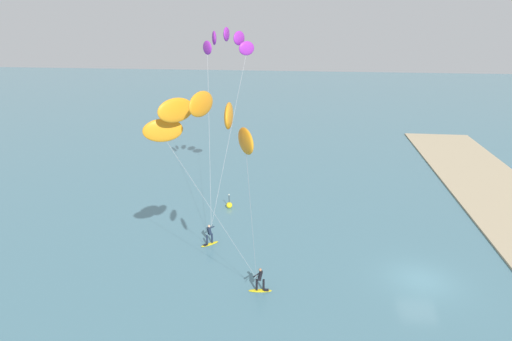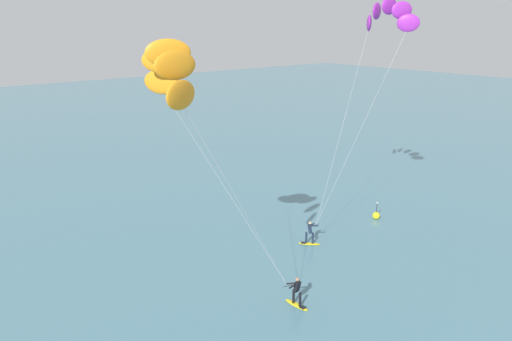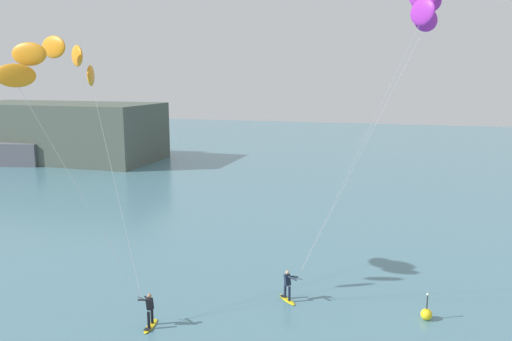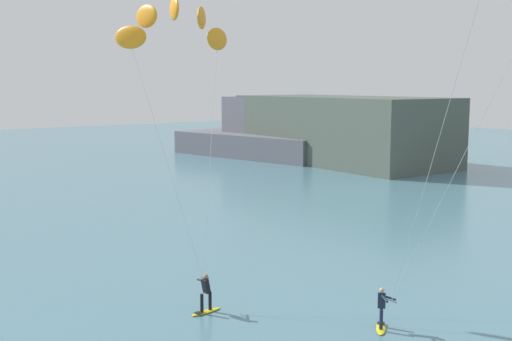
% 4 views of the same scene
% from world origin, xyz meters
% --- Properties ---
extents(kitesurfer_nearshore, '(7.59, 5.64, 13.72)m').
position_xyz_m(kitesurfer_nearshore, '(-8.07, 12.48, 12.00)').
color(kitesurfer_nearshore, yellow).
rests_on(kitesurfer_nearshore, ground).
extents(kitesurfer_mid_water, '(7.55, 4.45, 15.96)m').
position_xyz_m(kitesurfer_mid_water, '(8.92, 14.65, 14.15)').
color(kitesurfer_mid_water, yellow).
rests_on(kitesurfer_mid_water, ground).
extents(marker_buoy, '(0.56, 0.56, 1.38)m').
position_xyz_m(marker_buoy, '(10.15, 14.88, 0.30)').
color(marker_buoy, yellow).
rests_on(marker_buoy, ground).
extents(distant_headland, '(37.37, 18.44, 7.99)m').
position_xyz_m(distant_headland, '(-40.80, 51.81, 3.68)').
color(distant_headland, slate).
rests_on(distant_headland, ground).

